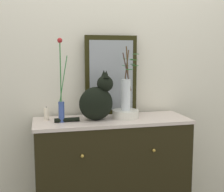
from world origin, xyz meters
name	(u,v)px	position (x,y,z in m)	size (l,w,h in m)	color
wall_back	(104,69)	(0.00, 0.29, 1.30)	(4.40, 0.08, 2.60)	silver
sideboard	(112,176)	(0.00, 0.00, 0.46)	(1.20, 0.45, 0.92)	black
mirror_leaning	(111,75)	(0.04, 0.19, 1.25)	(0.43, 0.03, 0.65)	black
cat_sitting	(97,100)	(-0.12, -0.01, 1.08)	(0.45, 0.17, 0.38)	black
vase_slim_green	(61,99)	(-0.39, -0.02, 1.09)	(0.07, 0.04, 0.61)	#32498C
bowl_porcelain	(126,114)	(0.11, 0.02, 0.95)	(0.21, 0.21, 0.06)	silver
vase_glass_clear	(126,91)	(0.12, 0.02, 1.14)	(0.14, 0.20, 0.50)	silver
candle_pillar	(46,114)	(-0.50, 0.07, 0.97)	(0.04, 0.04, 0.11)	beige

